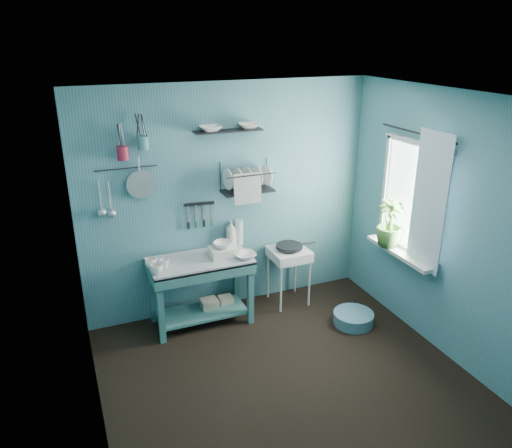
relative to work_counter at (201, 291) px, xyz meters
name	(u,v)px	position (x,y,z in m)	size (l,w,h in m)	color
floor	(286,379)	(0.43, -1.21, -0.37)	(3.20, 3.20, 0.00)	black
ceiling	(294,98)	(0.43, -1.21, 2.13)	(3.20, 3.20, 0.00)	silver
wall_back	(229,200)	(0.43, 0.29, 0.88)	(3.20, 3.20, 0.00)	#3B6E79
wall_front	(407,357)	(0.43, -2.71, 0.88)	(3.20, 3.20, 0.00)	#3B6E79
wall_left	(86,290)	(-1.17, -1.21, 0.88)	(3.00, 3.00, 0.00)	#3B6E79
wall_right	(444,227)	(2.03, -1.21, 0.88)	(3.00, 3.00, 0.00)	#3B6E79
work_counter	(201,291)	(0.00, 0.00, 0.00)	(1.06, 0.53, 0.75)	#306564
mug_left	(156,269)	(-0.48, -0.16, 0.42)	(0.12, 0.12, 0.10)	silver
mug_mid	(164,264)	(-0.38, -0.06, 0.42)	(0.10, 0.10, 0.09)	silver
mug_right	(151,263)	(-0.50, 0.00, 0.42)	(0.12, 0.12, 0.10)	silver
wash_tub	(223,252)	(0.25, -0.02, 0.42)	(0.28, 0.22, 0.10)	beige
tub_bowl	(223,245)	(0.25, -0.02, 0.51)	(0.20, 0.20, 0.06)	silver
soap_bottle	(231,233)	(0.42, 0.20, 0.52)	(0.12, 0.12, 0.30)	beige
water_bottle	(239,232)	(0.52, 0.22, 0.51)	(0.09, 0.09, 0.28)	silver
counter_bowl	(245,256)	(0.45, -0.15, 0.40)	(0.22, 0.22, 0.05)	silver
hotplate_stand	(288,276)	(1.05, 0.04, -0.04)	(0.41, 0.41, 0.66)	silver
frying_pan	(289,246)	(1.05, 0.04, 0.33)	(0.30, 0.30, 0.04)	black
knife_strip	(199,204)	(0.09, 0.26, 0.89)	(0.32, 0.02, 0.03)	black
dish_rack	(248,177)	(0.60, 0.16, 1.15)	(0.55, 0.24, 0.32)	black
upper_shelf	(228,131)	(0.41, 0.19, 1.65)	(0.70, 0.18, 0.01)	black
shelf_bowl_left	(210,131)	(0.22, 0.19, 1.66)	(0.22, 0.22, 0.05)	silver
shelf_bowl_right	(249,123)	(0.63, 0.19, 1.71)	(0.21, 0.21, 0.05)	silver
utensil_cup_magenta	(123,153)	(-0.65, 0.21, 1.51)	(0.11, 0.11, 0.13)	maroon
utensil_cup_teal	(143,143)	(-0.45, 0.21, 1.59)	(0.11, 0.11, 0.13)	#3A797A
colander	(140,184)	(-0.50, 0.24, 1.17)	(0.28, 0.28, 0.03)	#B0B1B8
ladle_outer	(100,195)	(-0.89, 0.25, 1.11)	(0.01, 0.01, 0.30)	#B0B1B8
ladle_inner	(110,196)	(-0.80, 0.25, 1.09)	(0.01, 0.01, 0.30)	#B0B1B8
hook_rail	(126,168)	(-0.62, 0.26, 1.34)	(0.01, 0.01, 0.60)	black
window_glass	(413,198)	(2.02, -0.76, 1.03)	(1.10, 1.10, 0.00)	white
windowsill	(400,253)	(1.93, -0.76, 0.44)	(0.16, 0.95, 0.04)	silver
curtain	(429,203)	(1.95, -1.06, 1.08)	(1.35, 1.35, 0.00)	white
curtain_rod	(417,133)	(1.97, -0.76, 1.68)	(0.02, 0.02, 1.05)	black
potted_plant	(390,223)	(1.90, -0.60, 0.71)	(0.28, 0.28, 0.51)	#3F712D
storage_tin_large	(210,309)	(0.10, 0.05, -0.26)	(0.18, 0.18, 0.22)	tan
storage_tin_small	(226,305)	(0.30, 0.08, -0.27)	(0.15, 0.15, 0.20)	tan
floor_basin	(353,318)	(1.50, -0.66, -0.31)	(0.43, 0.43, 0.13)	#437284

